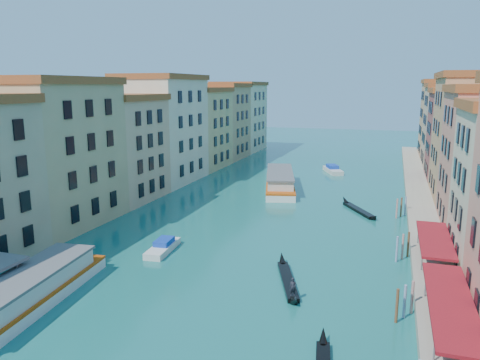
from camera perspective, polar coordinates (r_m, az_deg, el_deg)
name	(u,v)px	position (r m, az deg, el deg)	size (l,w,h in m)	color
left_bank_palazzos	(147,136)	(88.55, -11.28, 5.28)	(12.80, 128.40, 21.00)	beige
quay	(420,204)	(79.25, 21.06, -2.73)	(4.00, 140.00, 1.00)	gray
restaurant_awnings	(451,306)	(38.67, 24.36, -13.77)	(3.20, 44.55, 3.12)	maroon
mooring_poles_right	(404,289)	(44.39, 19.36, -12.47)	(1.44, 54.24, 3.20)	brown
vaporetto_near	(26,293)	(45.17, -24.66, -12.42)	(6.80, 20.27, 2.96)	white
vaporetto_far	(280,181)	(87.32, 4.89, -0.10)	(10.19, 22.39, 3.25)	white
gondola_fore	(288,279)	(46.56, 5.83, -11.93)	(4.72, 11.27, 2.33)	black
gondola_far	(358,209)	(73.68, 14.19, -3.46)	(6.70, 10.63, 1.67)	black
motorboat_mid	(163,247)	(55.34, -9.37, -8.03)	(2.62, 6.64, 1.34)	silver
motorboat_far	(333,170)	(105.36, 11.25, 1.25)	(5.46, 8.33, 1.65)	silver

